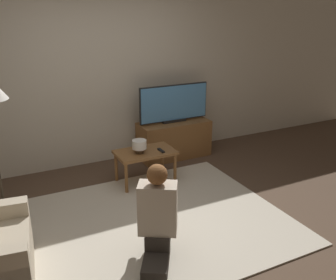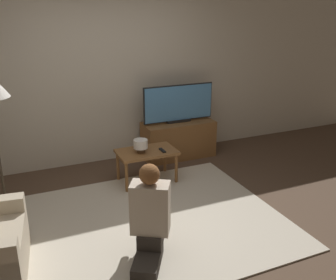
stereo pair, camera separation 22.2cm
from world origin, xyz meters
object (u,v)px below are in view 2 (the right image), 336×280
(tv, at_px, (179,103))
(person_kneeling, at_px, (150,214))
(table_lamp, at_px, (141,145))
(coffee_table, at_px, (147,155))

(tv, bearing_deg, person_kneeling, -120.79)
(table_lamp, bearing_deg, person_kneeling, -106.53)
(table_lamp, bearing_deg, tv, 38.79)
(tv, height_order, person_kneeling, tv)
(tv, height_order, coffee_table, tv)
(person_kneeling, bearing_deg, table_lamp, -75.70)
(tv, xyz_separation_m, coffee_table, (-0.75, -0.65, -0.45))
(person_kneeling, xyz_separation_m, table_lamp, (0.43, 1.46, 0.09))
(person_kneeling, relative_size, table_lamp, 5.07)
(tv, xyz_separation_m, person_kneeling, (-1.27, -2.14, -0.38))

